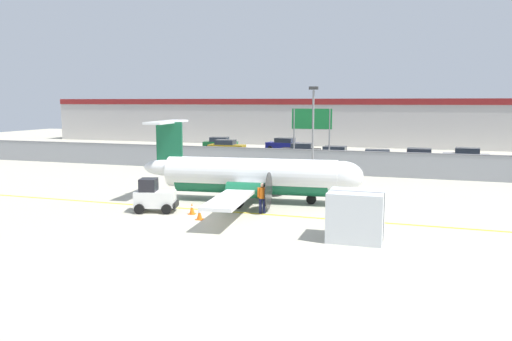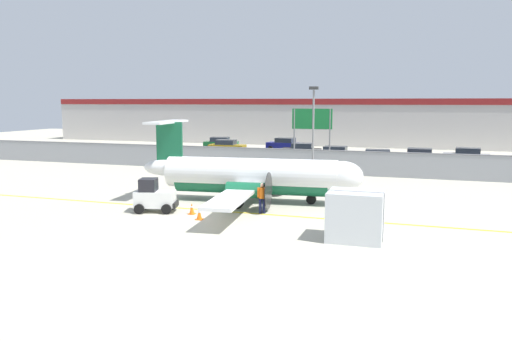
{
  "view_description": "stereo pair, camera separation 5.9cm",
  "coord_description": "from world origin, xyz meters",
  "px_view_note": "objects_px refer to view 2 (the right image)",
  "views": [
    {
      "loc": [
        9.72,
        -23.53,
        6.13
      ],
      "look_at": [
        0.08,
        6.12,
        1.8
      ],
      "focal_mm": 35.0,
      "sensor_mm": 36.0,
      "label": 1
    },
    {
      "loc": [
        9.78,
        -23.51,
        6.13
      ],
      "look_at": [
        0.08,
        6.12,
        1.8
      ],
      "focal_mm": 35.0,
      "sensor_mm": 36.0,
      "label": 2
    }
  ],
  "objects_px": {
    "cargo_container": "(355,216)",
    "traffic_cone_far_left": "(332,201)",
    "parked_car_2": "(284,144)",
    "apron_light_pole": "(313,125)",
    "traffic_cone_near_left": "(199,214)",
    "parked_car_0": "(221,144)",
    "parked_car_3": "(301,151)",
    "parked_car_6": "(421,157)",
    "parked_car_1": "(227,147)",
    "traffic_cone_far_right": "(217,204)",
    "traffic_cone_near_right": "(192,209)",
    "parked_car_7": "(467,156)",
    "highway_sign": "(312,124)",
    "parked_car_4": "(334,154)",
    "parked_car_5": "(376,158)",
    "commuter_airplane": "(255,176)",
    "ground_crew_worker": "(262,196)",
    "baggage_tug": "(154,197)"
  },
  "relations": [
    {
      "from": "traffic_cone_near_right",
      "to": "traffic_cone_far_left",
      "type": "relative_size",
      "value": 1.0
    },
    {
      "from": "parked_car_3",
      "to": "parked_car_0",
      "type": "bearing_deg",
      "value": -28.61
    },
    {
      "from": "parked_car_6",
      "to": "parked_car_0",
      "type": "bearing_deg",
      "value": 163.11
    },
    {
      "from": "parked_car_7",
      "to": "parked_car_6",
      "type": "bearing_deg",
      "value": 30.55
    },
    {
      "from": "traffic_cone_near_right",
      "to": "parked_car_1",
      "type": "xyz_separation_m",
      "value": [
        -9.62,
        29.78,
        0.58
      ]
    },
    {
      "from": "traffic_cone_far_right",
      "to": "parked_car_5",
      "type": "relative_size",
      "value": 0.15
    },
    {
      "from": "traffic_cone_near_left",
      "to": "parked_car_2",
      "type": "bearing_deg",
      "value": 97.85
    },
    {
      "from": "traffic_cone_far_right",
      "to": "parked_car_3",
      "type": "distance_m",
      "value": 26.17
    },
    {
      "from": "commuter_airplane",
      "to": "parked_car_1",
      "type": "distance_m",
      "value": 28.05
    },
    {
      "from": "ground_crew_worker",
      "to": "parked_car_2",
      "type": "relative_size",
      "value": 0.39
    },
    {
      "from": "traffic_cone_far_left",
      "to": "apron_light_pole",
      "type": "bearing_deg",
      "value": 108.02
    },
    {
      "from": "baggage_tug",
      "to": "cargo_container",
      "type": "height_order",
      "value": "cargo_container"
    },
    {
      "from": "traffic_cone_near_left",
      "to": "parked_car_0",
      "type": "bearing_deg",
      "value": 110.38
    },
    {
      "from": "traffic_cone_far_left",
      "to": "traffic_cone_far_right",
      "type": "distance_m",
      "value": 6.7
    },
    {
      "from": "traffic_cone_near_left",
      "to": "parked_car_7",
      "type": "xyz_separation_m",
      "value": [
        15.18,
        28.39,
        0.58
      ]
    },
    {
      "from": "traffic_cone_near_right",
      "to": "parked_car_2",
      "type": "bearing_deg",
      "value": 96.59
    },
    {
      "from": "parked_car_2",
      "to": "parked_car_4",
      "type": "relative_size",
      "value": 1.04
    },
    {
      "from": "highway_sign",
      "to": "parked_car_6",
      "type": "bearing_deg",
      "value": 33.68
    },
    {
      "from": "parked_car_5",
      "to": "parked_car_0",
      "type": "bearing_deg",
      "value": -31.6
    },
    {
      "from": "parked_car_3",
      "to": "apron_light_pole",
      "type": "relative_size",
      "value": 0.59
    },
    {
      "from": "commuter_airplane",
      "to": "parked_car_2",
      "type": "relative_size",
      "value": 3.66
    },
    {
      "from": "apron_light_pole",
      "to": "traffic_cone_near_left",
      "type": "bearing_deg",
      "value": -100.86
    },
    {
      "from": "commuter_airplane",
      "to": "traffic_cone_near_left",
      "type": "bearing_deg",
      "value": -109.09
    },
    {
      "from": "cargo_container",
      "to": "parked_car_7",
      "type": "height_order",
      "value": "cargo_container"
    },
    {
      "from": "parked_car_6",
      "to": "parked_car_7",
      "type": "distance_m",
      "value": 4.61
    },
    {
      "from": "parked_car_3",
      "to": "parked_car_7",
      "type": "relative_size",
      "value": 0.98
    },
    {
      "from": "traffic_cone_far_left",
      "to": "parked_car_0",
      "type": "height_order",
      "value": "parked_car_0"
    },
    {
      "from": "traffic_cone_near_left",
      "to": "traffic_cone_far_right",
      "type": "xyz_separation_m",
      "value": [
        -0.08,
        2.65,
        0.0
      ]
    },
    {
      "from": "traffic_cone_near_right",
      "to": "traffic_cone_far_right",
      "type": "bearing_deg",
      "value": 62.62
    },
    {
      "from": "commuter_airplane",
      "to": "parked_car_1",
      "type": "xyz_separation_m",
      "value": [
        -11.81,
        25.43,
        -0.71
      ]
    },
    {
      "from": "apron_light_pole",
      "to": "parked_car_1",
      "type": "bearing_deg",
      "value": 130.38
    },
    {
      "from": "commuter_airplane",
      "to": "parked_car_3",
      "type": "bearing_deg",
      "value": 90.25
    },
    {
      "from": "parked_car_1",
      "to": "ground_crew_worker",
      "type": "bearing_deg",
      "value": -67.6
    },
    {
      "from": "cargo_container",
      "to": "traffic_cone_near_right",
      "type": "distance_m",
      "value": 9.47
    },
    {
      "from": "parked_car_1",
      "to": "parked_car_7",
      "type": "relative_size",
      "value": 0.98
    },
    {
      "from": "parked_car_1",
      "to": "apron_light_pole",
      "type": "relative_size",
      "value": 0.59
    },
    {
      "from": "cargo_container",
      "to": "traffic_cone_far_left",
      "type": "distance_m",
      "value": 7.17
    },
    {
      "from": "traffic_cone_near_left",
      "to": "apron_light_pole",
      "type": "xyz_separation_m",
      "value": [
        2.89,
        15.04,
        3.99
      ]
    },
    {
      "from": "traffic_cone_far_right",
      "to": "parked_car_4",
      "type": "bearing_deg",
      "value": 83.16
    },
    {
      "from": "parked_car_2",
      "to": "apron_light_pole",
      "type": "height_order",
      "value": "apron_light_pole"
    },
    {
      "from": "traffic_cone_near_left",
      "to": "traffic_cone_far_left",
      "type": "bearing_deg",
      "value": 41.92
    },
    {
      "from": "traffic_cone_near_left",
      "to": "traffic_cone_far_right",
      "type": "height_order",
      "value": "same"
    },
    {
      "from": "traffic_cone_far_right",
      "to": "parked_car_3",
      "type": "xyz_separation_m",
      "value": [
        -1.12,
        26.14,
        0.58
      ]
    },
    {
      "from": "cargo_container",
      "to": "parked_car_7",
      "type": "relative_size",
      "value": 0.56
    },
    {
      "from": "parked_car_0",
      "to": "parked_car_4",
      "type": "bearing_deg",
      "value": -35.0
    },
    {
      "from": "traffic_cone_near_left",
      "to": "parked_car_4",
      "type": "relative_size",
      "value": 0.15
    },
    {
      "from": "traffic_cone_near_right",
      "to": "parked_car_2",
      "type": "distance_m",
      "value": 35.0
    },
    {
      "from": "traffic_cone_far_right",
      "to": "parked_car_0",
      "type": "bearing_deg",
      "value": 111.79
    },
    {
      "from": "cargo_container",
      "to": "parked_car_3",
      "type": "bearing_deg",
      "value": 106.76
    },
    {
      "from": "parked_car_7",
      "to": "apron_light_pole",
      "type": "relative_size",
      "value": 0.6
    }
  ]
}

